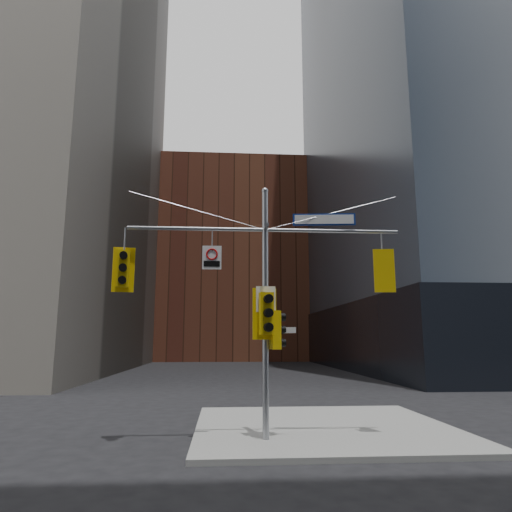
{
  "coord_description": "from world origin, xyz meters",
  "views": [
    {
      "loc": [
        -1.18,
        -11.02,
        2.83
      ],
      "look_at": [
        -0.27,
        2.0,
        5.21
      ],
      "focal_mm": 32.0,
      "sensor_mm": 36.0,
      "label": 1
    }
  ],
  "objects": [
    {
      "name": "ground",
      "position": [
        0.0,
        0.0,
        0.0
      ],
      "size": [
        160.0,
        160.0,
        0.0
      ],
      "primitive_type": "plane",
      "color": "black",
      "rests_on": "ground"
    },
    {
      "name": "sidewalk_corner",
      "position": [
        2.0,
        4.0,
        0.07
      ],
      "size": [
        8.0,
        8.0,
        0.15
      ],
      "primitive_type": "cube",
      "color": "gray",
      "rests_on": "ground"
    },
    {
      "name": "brick_midrise",
      "position": [
        0.0,
        58.0,
        14.0
      ],
      "size": [
        26.0,
        20.0,
        28.0
      ],
      "primitive_type": "cube",
      "color": "brown",
      "rests_on": "ground"
    },
    {
      "name": "signal_assembly",
      "position": [
        0.0,
        1.99,
        4.42
      ],
      "size": [
        8.0,
        0.8,
        7.3
      ],
      "color": "#95989D",
      "rests_on": "ground"
    },
    {
      "name": "traffic_light_west_arm",
      "position": [
        -4.05,
        2.01,
        4.8
      ],
      "size": [
        0.62,
        0.54,
        1.3
      ],
      "rotation": [
        0.0,
        0.0,
        0.16
      ],
      "color": "gold",
      "rests_on": "ground"
    },
    {
      "name": "traffic_light_east_arm",
      "position": [
        3.49,
        1.99,
        4.8
      ],
      "size": [
        0.61,
        0.52,
        1.27
      ],
      "rotation": [
        0.0,
        0.0,
        3.02
      ],
      "color": "gold",
      "rests_on": "ground"
    },
    {
      "name": "traffic_light_pole_side",
      "position": [
        0.32,
        2.01,
        3.09
      ],
      "size": [
        0.46,
        0.39,
        1.08
      ],
      "rotation": [
        0.0,
        0.0,
        1.77
      ],
      "color": "gold",
      "rests_on": "ground"
    },
    {
      "name": "traffic_light_pole_front",
      "position": [
        -0.0,
        1.73,
        3.54
      ],
      "size": [
        0.69,
        0.61,
        1.45
      ],
      "rotation": [
        0.0,
        0.0,
        0.17
      ],
      "color": "gold",
      "rests_on": "ground"
    },
    {
      "name": "street_sign_blade",
      "position": [
        1.77,
        2.0,
        6.35
      ],
      "size": [
        1.86,
        0.24,
        0.36
      ],
      "rotation": [
        0.0,
        0.0,
        -0.1
      ],
      "color": "navy",
      "rests_on": "ground"
    },
    {
      "name": "regulatory_sign_arm",
      "position": [
        -1.55,
        1.97,
        5.17
      ],
      "size": [
        0.55,
        0.07,
        0.69
      ],
      "rotation": [
        0.0,
        0.0,
        -0.02
      ],
      "color": "silver",
      "rests_on": "ground"
    },
    {
      "name": "regulatory_sign_pole",
      "position": [
        0.0,
        1.88,
        3.93
      ],
      "size": [
        0.56,
        0.06,
        0.73
      ],
      "rotation": [
        0.0,
        0.0,
        0.05
      ],
      "color": "silver",
      "rests_on": "ground"
    },
    {
      "name": "street_blade_ew",
      "position": [
        0.45,
        2.0,
        3.08
      ],
      "size": [
        0.83,
        0.12,
        0.17
      ],
      "rotation": [
        0.0,
        0.0,
        -0.11
      ],
      "color": "silver",
      "rests_on": "ground"
    },
    {
      "name": "street_blade_ns",
      "position": [
        0.0,
        2.45,
        2.75
      ],
      "size": [
        0.11,
        0.7,
        0.14
      ],
      "rotation": [
        0.0,
        0.0,
        -0.12
      ],
      "color": "#145926",
      "rests_on": "ground"
    }
  ]
}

